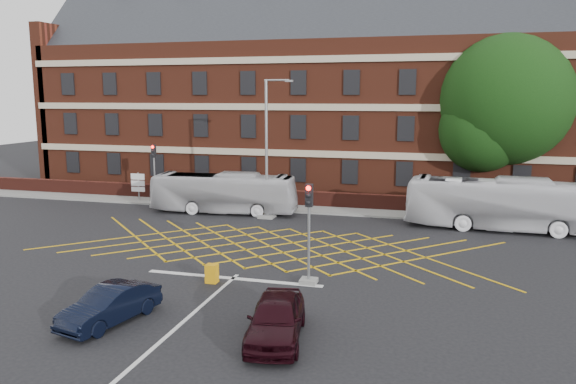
% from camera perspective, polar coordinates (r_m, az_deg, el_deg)
% --- Properties ---
extents(ground, '(120.00, 120.00, 0.00)m').
position_cam_1_polar(ground, '(27.97, -3.04, -6.57)').
color(ground, black).
rests_on(ground, ground).
extents(victorian_building, '(51.00, 12.17, 20.40)m').
position_cam_1_polar(victorian_building, '(48.17, 5.50, 9.71)').
color(victorian_building, '#5C2617').
rests_on(victorian_building, ground).
extents(boundary_wall, '(56.00, 0.50, 1.10)m').
position_cam_1_polar(boundary_wall, '(40.06, 2.78, -0.74)').
color(boundary_wall, '#481A13').
rests_on(boundary_wall, ground).
extents(far_pavement, '(60.00, 3.00, 0.12)m').
position_cam_1_polar(far_pavement, '(39.20, 2.46, -1.70)').
color(far_pavement, slate).
rests_on(far_pavement, ground).
extents(box_junction_hatching, '(8.22, 8.22, 0.02)m').
position_cam_1_polar(box_junction_hatching, '(29.80, -1.83, -5.51)').
color(box_junction_hatching, '#CC990C').
rests_on(box_junction_hatching, ground).
extents(stop_line, '(8.00, 0.30, 0.02)m').
position_cam_1_polar(stop_line, '(24.82, -5.60, -8.72)').
color(stop_line, silver).
rests_on(stop_line, ground).
extents(centre_line, '(0.15, 14.00, 0.02)m').
position_cam_1_polar(centre_line, '(19.31, -12.69, -14.49)').
color(centre_line, silver).
rests_on(centre_line, ground).
extents(bus_left, '(9.96, 2.96, 2.74)m').
position_cam_1_polar(bus_left, '(38.11, -6.55, -0.09)').
color(bus_left, silver).
rests_on(bus_left, ground).
extents(bus_right, '(11.27, 3.22, 3.10)m').
position_cam_1_polar(bus_right, '(35.37, 20.97, -1.15)').
color(bus_right, silver).
rests_on(bus_right, ground).
extents(car_navy, '(2.24, 4.11, 1.28)m').
position_cam_1_polar(car_navy, '(20.93, -17.63, -10.89)').
color(car_navy, black).
rests_on(car_navy, ground).
extents(car_maroon, '(2.40, 4.51, 1.46)m').
position_cam_1_polar(car_maroon, '(18.68, -1.23, -12.69)').
color(car_maroon, black).
rests_on(car_maroon, ground).
extents(deciduous_tree, '(9.20, 9.20, 12.14)m').
position_cam_1_polar(deciduous_tree, '(42.61, 21.11, 7.86)').
color(deciduous_tree, black).
rests_on(deciduous_tree, ground).
extents(traffic_light_near, '(0.70, 0.70, 4.27)m').
position_cam_1_polar(traffic_light_near, '(23.59, 2.12, -5.22)').
color(traffic_light_near, slate).
rests_on(traffic_light_near, ground).
extents(traffic_light_far, '(0.70, 0.70, 4.27)m').
position_cam_1_polar(traffic_light_far, '(42.92, -13.39, 1.35)').
color(traffic_light_far, slate).
rests_on(traffic_light_far, ground).
extents(street_lamp, '(2.25, 1.00, 8.86)m').
position_cam_1_polar(street_lamp, '(36.06, -2.09, 2.09)').
color(street_lamp, slate).
rests_on(street_lamp, ground).
extents(direction_signs, '(1.10, 0.16, 2.20)m').
position_cam_1_polar(direction_signs, '(43.27, -14.99, 0.84)').
color(direction_signs, gray).
rests_on(direction_signs, ground).
extents(utility_cabinet, '(0.49, 0.41, 0.80)m').
position_cam_1_polar(utility_cabinet, '(24.30, -7.74, -8.20)').
color(utility_cabinet, orange).
rests_on(utility_cabinet, ground).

